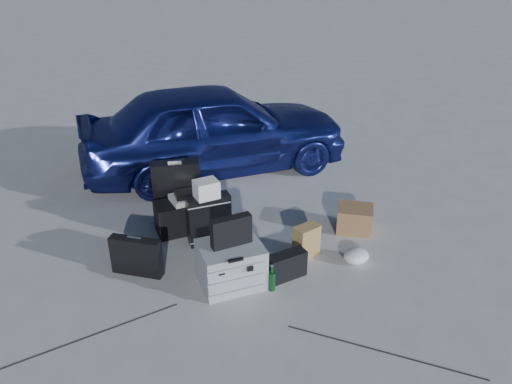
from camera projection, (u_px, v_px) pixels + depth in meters
ground at (243, 279)px, 4.87m from camera, size 60.00×60.00×0.00m
car at (215, 128)px, 6.92m from camera, size 3.81×1.90×1.25m
pelican_case at (231, 265)px, 4.73m from camera, size 0.64×0.55×0.42m
laptop_bag at (231, 231)px, 4.59m from camera, size 0.40×0.18×0.29m
briefcase at (136, 256)px, 4.87m from camera, size 0.51×0.34×0.40m
suitcase_left at (177, 190)px, 5.80m from camera, size 0.55×0.22×0.71m
suitcase_right at (209, 219)px, 5.36m from camera, size 0.48×0.23×0.55m
white_carton at (206, 189)px, 5.17m from camera, size 0.28×0.24×0.19m
duffel_bag at (189, 215)px, 5.63m from camera, size 0.77×0.42×0.36m
flat_box_white at (188, 198)px, 5.54m from camera, size 0.42×0.35×0.06m
flat_box_black at (187, 194)px, 5.50m from camera, size 0.28×0.22×0.06m
kraft_bag at (306, 241)px, 5.17m from camera, size 0.30×0.25×0.35m
cardboard_box at (355, 219)px, 5.63m from camera, size 0.49×0.47×0.29m
plastic_bag at (356, 256)px, 5.09m from camera, size 0.31×0.28×0.15m
messenger_bag at (287, 266)px, 4.84m from camera, size 0.42×0.25×0.27m
green_bottle at (272, 278)px, 4.67m from camera, size 0.08×0.08×0.27m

